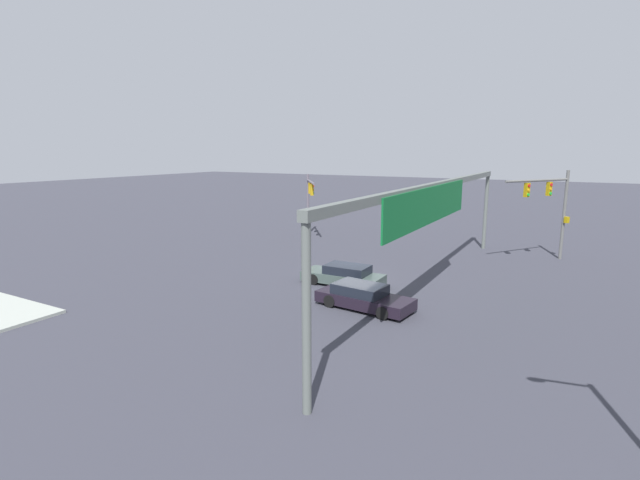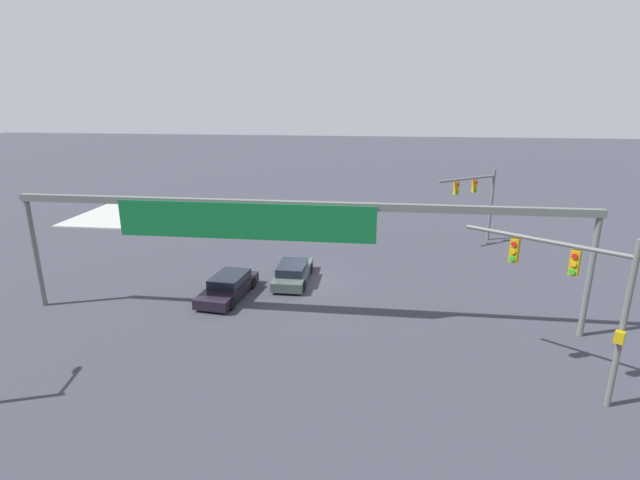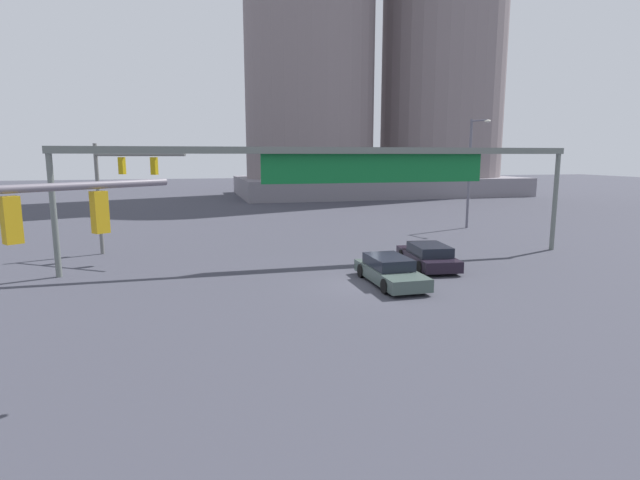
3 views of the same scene
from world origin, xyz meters
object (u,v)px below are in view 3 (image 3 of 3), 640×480
streetlamp_curved_arm (471,167)px  sedan_car_approaching (428,256)px  sedan_car_waiting_far (390,271)px  traffic_signal_near_corner (118,181)px

streetlamp_curved_arm → sedan_car_approaching: streetlamp_curved_arm is taller
sedan_car_approaching → sedan_car_waiting_far: 4.20m
streetlamp_curved_arm → sedan_car_waiting_far: 19.94m
traffic_signal_near_corner → streetlamp_curved_arm: size_ratio=0.75×
sedan_car_waiting_far → streetlamp_curved_arm: bearing=138.7°
streetlamp_curved_arm → sedan_car_approaching: (-9.58, -11.99, -4.28)m
traffic_signal_near_corner → sedan_car_waiting_far: 16.35m
traffic_signal_near_corner → sedan_car_waiting_far: traffic_signal_near_corner is taller
traffic_signal_near_corner → sedan_car_waiting_far: (12.47, -9.89, -3.73)m
streetlamp_curved_arm → sedan_car_waiting_far: (-12.81, -14.67, -4.28)m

